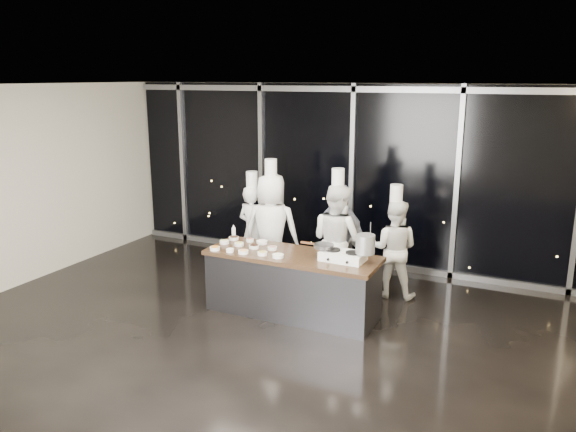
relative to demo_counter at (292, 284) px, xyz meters
name	(u,v)px	position (x,y,z in m)	size (l,w,h in m)	color
ground	(263,339)	(0.00, -0.90, -0.45)	(9.00, 9.00, 0.00)	black
room_shell	(274,169)	(0.18, -0.90, 1.79)	(9.02, 7.02, 3.21)	beige
window_wall	(352,176)	(0.00, 2.53, 1.14)	(8.90, 0.11, 3.20)	black
demo_counter	(292,284)	(0.00, 0.00, 0.00)	(2.46, 0.86, 0.90)	#39383E
stove	(343,256)	(0.74, 0.02, 0.51)	(0.60, 0.39, 0.14)	white
frying_pan	(323,246)	(0.44, 0.04, 0.61)	(0.48, 0.29, 0.05)	slate
stock_pot	(365,244)	(1.04, 0.03, 0.71)	(0.25, 0.25, 0.25)	#AEAEB0
prep_bowls	(248,246)	(-0.69, -0.04, 0.47)	(1.16, 0.72, 0.05)	white
squeeze_bottle	(234,232)	(-1.14, 0.33, 0.55)	(0.06, 0.06, 0.21)	silver
chef_far_left	(253,231)	(-1.23, 1.09, 0.36)	(0.65, 0.51, 1.81)	silver
chef_left	(271,230)	(-0.78, 0.89, 0.48)	(0.99, 0.75, 2.07)	silver
chef_center	(337,240)	(0.31, 0.95, 0.44)	(1.05, 0.94, 1.99)	silver
guest	(341,237)	(0.25, 1.29, 0.39)	(1.07, 0.71, 1.69)	#16233E
chef_right	(394,248)	(1.11, 1.28, 0.32)	(0.78, 0.63, 1.75)	silver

